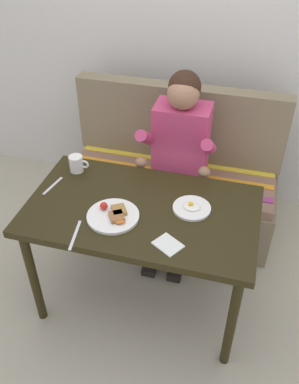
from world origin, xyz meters
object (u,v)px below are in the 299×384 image
Objects in this scene: plate_eggs at (192,208)px; napkin at (168,245)px; table at (142,220)px; knife at (75,235)px; fork at (53,186)px; person at (179,149)px; coffee_mug at (77,163)px; couch at (172,184)px; plate_breakfast at (114,215)px.

plate_eggs reaches higher than napkin.
knife is at bearing -131.91° from table.
plate_eggs is 0.29m from napkin.
fork is 0.85× the size of knife.
table is 0.53m from fork.
person is 10.27× the size of coffee_mug.
napkin is (0.64, -0.45, -0.05)m from coffee_mug.
coffee_mug is (-0.70, 0.17, 0.04)m from plate_eggs.
table is at bearing -96.69° from person.
fork is (-0.78, -0.01, -0.01)m from plate_eggs.
person reaches higher than couch.
coffee_mug is 0.69× the size of fork.
plate_eggs is at bearing 25.21° from knife.
person is 4.58× the size of plate_breakfast.
plate_breakfast is at bearing 43.05° from knife.
person is at bearing 108.77° from plate_eggs.
napkin is at bearing -1.76° from knife.
plate_eggs is at bearing 10.98° from fork.
table is 10.17× the size of coffee_mug.
plate_eggs is (0.18, -0.53, -0.00)m from person.
napkin reaches higher than knife.
plate_breakfast is at bearing -10.59° from fork.
couch is 8.47× the size of fork.
table is at bearing 5.11° from fork.
plate_breakfast is 1.56× the size of fork.
coffee_mug is 0.94× the size of napkin.
person reaches higher than napkin.
table is at bearing -167.20° from plate_eggs.
couch is at bearing 50.14° from coffee_mug.
plate_eggs is at bearing 12.80° from table.
coffee_mug is at bearing 145.17° from napkin.
knife is at bearing -110.23° from person.
coffee_mug reaches higher than knife.
napkin is (0.19, -0.23, 0.09)m from table.
couch is 0.84m from coffee_mug.
knife is (-0.25, -1.04, 0.40)m from couch.
person is (0.07, 0.59, 0.09)m from table.
napkin reaches higher than table.
couch reaches higher than napkin.
plate_breakfast is at bearing -44.48° from coffee_mug.
napkin is 0.45m from knife.
fork is (-0.59, -0.54, -0.01)m from person.
person reaches higher than plate_breakfast.
person is at bearing 61.09° from knife.
plate_eggs reaches higher than fork.
plate_breakfast reaches higher than napkin.
plate_eggs is at bearing -71.23° from person.
person is 0.93m from knife.
fork is at bearing -137.64° from person.
person is 0.64m from coffee_mug.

